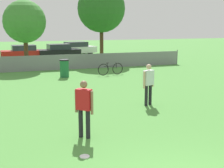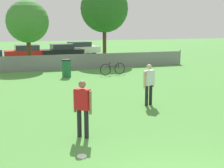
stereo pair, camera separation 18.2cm
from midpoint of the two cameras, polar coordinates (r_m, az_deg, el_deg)
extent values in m
cube|color=gray|center=(22.87, -10.89, 3.86)|extent=(21.18, 0.03, 1.10)
cylinder|color=slate|center=(26.46, 12.53, 4.83)|extent=(0.07, 0.07, 1.21)
cylinder|color=#4C331E|center=(24.46, -14.71, 5.54)|extent=(0.32, 0.32, 2.29)
sphere|color=#3D7F33|center=(24.37, -14.97, 10.98)|extent=(3.15, 3.15, 3.15)
cylinder|color=#4C331E|center=(27.28, -1.19, 7.21)|extent=(0.32, 0.32, 3.07)
sphere|color=#286023|center=(27.26, -1.21, 13.65)|extent=(4.07, 4.07, 4.07)
cylinder|color=black|center=(9.15, -5.42, -7.10)|extent=(0.13, 0.13, 0.84)
cylinder|color=black|center=(9.04, -4.12, -7.32)|extent=(0.13, 0.13, 0.84)
cube|color=red|center=(8.90, -4.85, -2.81)|extent=(0.46, 0.46, 0.60)
sphere|color=#8C664C|center=(8.81, -4.89, -0.05)|extent=(0.21, 0.21, 0.21)
cylinder|color=#8C664C|center=(9.04, -6.24, -3.05)|extent=(0.08, 0.08, 0.67)
cylinder|color=#8C664C|center=(8.79, -3.39, -3.41)|extent=(0.08, 0.08, 0.67)
cylinder|color=black|center=(12.63, 6.76, -2.13)|extent=(0.13, 0.13, 0.84)
cylinder|color=black|center=(12.80, 7.48, -1.97)|extent=(0.13, 0.13, 0.84)
cube|color=silver|center=(12.58, 7.20, 1.14)|extent=(0.49, 0.37, 0.60)
sphere|color=#D8AD8C|center=(12.51, 7.25, 3.11)|extent=(0.21, 0.21, 0.21)
cylinder|color=#D8AD8C|center=(12.40, 6.40, 0.71)|extent=(0.08, 0.08, 0.67)
cylinder|color=#D8AD8C|center=(12.78, 7.96, 0.97)|extent=(0.08, 0.08, 0.67)
cylinder|color=white|center=(7.96, -4.85, -13.03)|extent=(0.25, 0.25, 0.03)
torus|color=white|center=(7.96, -4.85, -13.01)|extent=(0.25, 0.25, 0.03)
torus|color=black|center=(20.12, -0.95, 2.65)|extent=(0.76, 0.15, 0.76)
torus|color=black|center=(20.59, 1.69, 2.83)|extent=(0.76, 0.15, 0.76)
cylinder|color=black|center=(20.32, 0.39, 3.29)|extent=(0.96, 0.17, 0.04)
cylinder|color=black|center=(20.22, -0.20, 3.25)|extent=(0.03, 0.03, 0.39)
cylinder|color=black|center=(20.52, 1.48, 3.36)|extent=(0.03, 0.03, 0.36)
cube|color=black|center=(20.19, -0.20, 3.86)|extent=(0.17, 0.08, 0.04)
cylinder|color=black|center=(20.50, 1.49, 3.86)|extent=(0.09, 0.44, 0.03)
cylinder|color=#1E6638|center=(19.67, -8.06, 2.76)|extent=(0.55, 0.55, 1.03)
cylinder|color=black|center=(19.60, -8.10, 4.37)|extent=(0.58, 0.58, 0.08)
cylinder|color=black|center=(31.50, -12.89, 5.23)|extent=(0.67, 0.21, 0.66)
cylinder|color=black|center=(30.04, -12.45, 4.99)|extent=(0.67, 0.21, 0.66)
cylinder|color=black|center=(31.22, -17.55, 4.95)|extent=(0.67, 0.21, 0.66)
cylinder|color=black|center=(29.74, -17.33, 4.70)|extent=(0.67, 0.21, 0.66)
cube|color=red|center=(30.58, -15.07, 5.37)|extent=(4.20, 1.91, 0.66)
cube|color=#2D333D|center=(30.54, -15.12, 6.44)|extent=(2.21, 1.61, 0.49)
cylinder|color=black|center=(31.99, -7.09, 5.46)|extent=(0.63, 0.23, 0.62)
cylinder|color=black|center=(30.57, -6.31, 5.23)|extent=(0.63, 0.23, 0.62)
cylinder|color=black|center=(31.40, -11.45, 5.23)|extent=(0.63, 0.23, 0.62)
cylinder|color=black|center=(29.95, -10.86, 4.99)|extent=(0.63, 0.23, 0.62)
cube|color=black|center=(30.94, -8.92, 5.65)|extent=(4.11, 2.01, 0.69)
cube|color=#2D333D|center=(30.89, -8.96, 6.77)|extent=(2.19, 1.66, 0.52)
cylinder|color=black|center=(36.05, -4.39, 6.10)|extent=(0.65, 0.30, 0.63)
cylinder|color=black|center=(34.63, -3.23, 5.93)|extent=(0.65, 0.30, 0.63)
cylinder|color=black|center=(34.96, -8.37, 5.88)|extent=(0.65, 0.30, 0.63)
cylinder|color=black|center=(33.50, -7.35, 5.69)|extent=(0.65, 0.30, 0.63)
cube|color=white|center=(34.74, -5.82, 6.27)|extent=(4.61, 2.64, 0.69)
cube|color=#2D333D|center=(34.70, -5.84, 7.26)|extent=(2.53, 2.01, 0.51)
camera|label=1|loc=(0.09, -89.55, 0.09)|focal=50.00mm
camera|label=2|loc=(0.09, 90.45, -0.09)|focal=50.00mm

